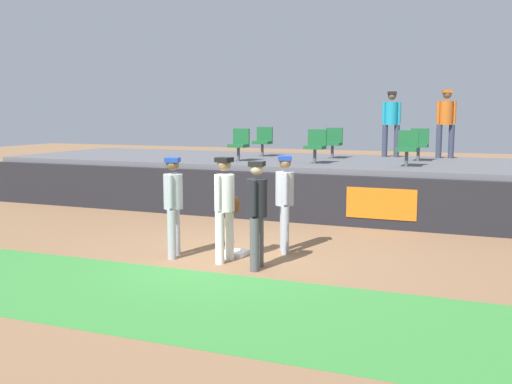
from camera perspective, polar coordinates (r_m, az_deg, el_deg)
name	(u,v)px	position (r m, az deg, el deg)	size (l,w,h in m)	color
ground_plane	(237,259)	(10.22, -1.81, -6.43)	(60.00, 60.00, 0.00)	#846042
grass_foreground_strip	(166,298)	(8.18, -8.64, -10.08)	(18.00, 2.80, 0.01)	#388438
first_base	(235,253)	(10.43, -2.07, -5.91)	(0.40, 0.40, 0.08)	white
player_fielder_home	(225,202)	(9.82, -3.01, -0.97)	(0.38, 0.54, 1.76)	white
player_runner_visitor	(173,200)	(10.24, -7.98, -0.76)	(0.41, 0.47, 1.73)	#9EA3AD
player_coach_visitor	(285,197)	(10.53, 2.78, -0.46)	(0.43, 0.45, 1.73)	#9EA3AD
player_umpire	(257,207)	(9.36, 0.09, -1.46)	(0.37, 0.48, 1.73)	#4C4C51
field_wall	(302,198)	(13.47, 4.49, -0.62)	(18.00, 0.26, 1.11)	black
bleacher_platform	(331,183)	(15.91, 7.26, 0.84)	(18.00, 4.80, 1.24)	#59595E
seat_back_center	(333,141)	(16.50, 7.45, 4.88)	(0.47, 0.44, 0.84)	#4C4C51
seat_back_left	(263,140)	(17.14, 0.70, 5.05)	(0.48, 0.44, 0.84)	#4C4C51
seat_front_left	(239,143)	(15.46, -1.61, 4.76)	(0.45, 0.44, 0.84)	#4C4C51
seat_front_center	(316,144)	(14.76, 5.78, 4.59)	(0.47, 0.44, 0.84)	#4C4C51
seat_back_right	(419,143)	(16.08, 15.43, 4.61)	(0.47, 0.44, 0.84)	#4C4C51
seat_front_right	(407,146)	(14.30, 14.38, 4.30)	(0.47, 0.44, 0.84)	#4C4C51
spectator_hooded	(391,119)	(17.29, 12.92, 6.86)	(0.51, 0.39, 1.84)	#33384C
spectator_capped	(446,119)	(17.23, 17.85, 6.74)	(0.51, 0.44, 1.87)	#33384C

